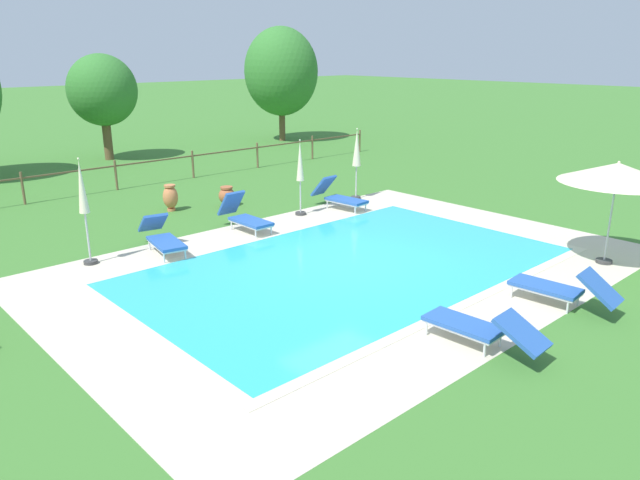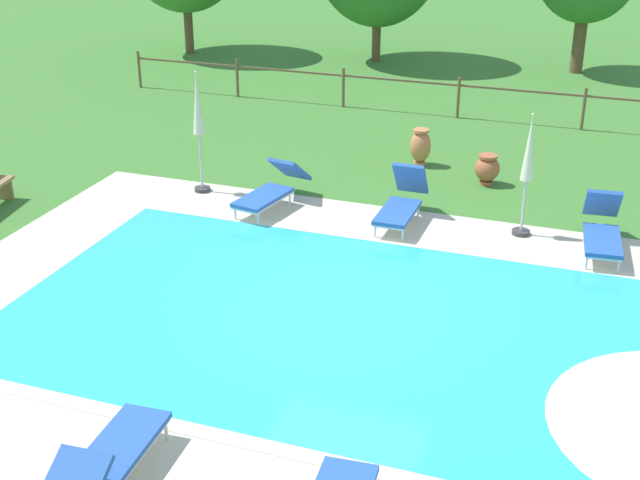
{
  "view_description": "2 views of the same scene",
  "coord_description": "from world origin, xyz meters",
  "px_view_note": "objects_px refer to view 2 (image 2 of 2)",
  "views": [
    {
      "loc": [
        -9.15,
        -8.92,
        4.67
      ],
      "look_at": [
        -0.47,
        0.5,
        0.6
      ],
      "focal_mm": 33.46,
      "sensor_mm": 36.0,
      "label": 1
    },
    {
      "loc": [
        3.48,
        -10.56,
        6.36
      ],
      "look_at": [
        -0.55,
        0.76,
        0.92
      ],
      "focal_mm": 48.91,
      "sensor_mm": 36.0,
      "label": 2
    }
  ],
  "objects_px": {
    "sun_lounger_south_near_corner": "(271,189)",
    "terracotta_urn_near_fence": "(420,146)",
    "patio_umbrella_closed_row_centre": "(528,160)",
    "patio_umbrella_closed_row_mid_west": "(198,115)",
    "sun_lounger_north_far": "(401,203)",
    "terracotta_urn_by_tree": "(487,168)",
    "sun_lounger_north_mid": "(109,456)",
    "sun_lounger_north_near_steps": "(602,230)"
  },
  "relations": [
    {
      "from": "sun_lounger_south_near_corner",
      "to": "terracotta_urn_near_fence",
      "type": "bearing_deg",
      "value": 58.03
    },
    {
      "from": "terracotta_urn_near_fence",
      "to": "patio_umbrella_closed_row_centre",
      "type": "bearing_deg",
      "value": -49.48
    },
    {
      "from": "sun_lounger_south_near_corner",
      "to": "patio_umbrella_closed_row_mid_west",
      "type": "distance_m",
      "value": 2.08
    },
    {
      "from": "sun_lounger_north_far",
      "to": "patio_umbrella_closed_row_centre",
      "type": "height_order",
      "value": "patio_umbrella_closed_row_centre"
    },
    {
      "from": "sun_lounger_north_far",
      "to": "terracotta_urn_by_tree",
      "type": "distance_m",
      "value": 2.8
    },
    {
      "from": "sun_lounger_north_mid",
      "to": "patio_umbrella_closed_row_centre",
      "type": "relative_size",
      "value": 0.93
    },
    {
      "from": "sun_lounger_south_near_corner",
      "to": "patio_umbrella_closed_row_centre",
      "type": "height_order",
      "value": "patio_umbrella_closed_row_centre"
    },
    {
      "from": "sun_lounger_north_near_steps",
      "to": "sun_lounger_north_mid",
      "type": "xyz_separation_m",
      "value": [
        -4.68,
        -8.04,
        -0.04
      ]
    },
    {
      "from": "patio_umbrella_closed_row_centre",
      "to": "terracotta_urn_near_fence",
      "type": "distance_m",
      "value": 4.12
    },
    {
      "from": "sun_lounger_north_mid",
      "to": "patio_umbrella_closed_row_centre",
      "type": "distance_m",
      "value": 8.99
    },
    {
      "from": "patio_umbrella_closed_row_centre",
      "to": "terracotta_urn_near_fence",
      "type": "xyz_separation_m",
      "value": [
        -2.6,
        3.05,
        -0.97
      ]
    },
    {
      "from": "sun_lounger_north_near_steps",
      "to": "patio_umbrella_closed_row_centre",
      "type": "distance_m",
      "value": 1.73
    },
    {
      "from": "sun_lounger_south_near_corner",
      "to": "patio_umbrella_closed_row_mid_west",
      "type": "height_order",
      "value": "patio_umbrella_closed_row_mid_west"
    },
    {
      "from": "patio_umbrella_closed_row_mid_west",
      "to": "patio_umbrella_closed_row_centre",
      "type": "distance_m",
      "value": 6.37
    },
    {
      "from": "patio_umbrella_closed_row_mid_west",
      "to": "terracotta_urn_near_fence",
      "type": "bearing_deg",
      "value": 38.8
    },
    {
      "from": "sun_lounger_south_near_corner",
      "to": "terracotta_urn_by_tree",
      "type": "relative_size",
      "value": 3.26
    },
    {
      "from": "sun_lounger_south_near_corner",
      "to": "patio_umbrella_closed_row_mid_west",
      "type": "relative_size",
      "value": 0.84
    },
    {
      "from": "terracotta_urn_near_fence",
      "to": "terracotta_urn_by_tree",
      "type": "height_order",
      "value": "terracotta_urn_near_fence"
    },
    {
      "from": "sun_lounger_south_near_corner",
      "to": "sun_lounger_north_far",
      "type": "bearing_deg",
      "value": 2.77
    },
    {
      "from": "patio_umbrella_closed_row_mid_west",
      "to": "terracotta_urn_by_tree",
      "type": "xyz_separation_m",
      "value": [
        5.34,
        2.32,
        -1.23
      ]
    },
    {
      "from": "patio_umbrella_closed_row_mid_west",
      "to": "patio_umbrella_closed_row_centre",
      "type": "xyz_separation_m",
      "value": [
        6.37,
        -0.02,
        -0.17
      ]
    },
    {
      "from": "sun_lounger_north_mid",
      "to": "sun_lounger_south_near_corner",
      "type": "xyz_separation_m",
      "value": [
        -1.41,
        7.97,
        0.02
      ]
    },
    {
      "from": "terracotta_urn_by_tree",
      "to": "terracotta_urn_near_fence",
      "type": "bearing_deg",
      "value": 155.98
    },
    {
      "from": "patio_umbrella_closed_row_mid_west",
      "to": "terracotta_urn_by_tree",
      "type": "distance_m",
      "value": 5.95
    },
    {
      "from": "sun_lounger_north_far",
      "to": "terracotta_urn_near_fence",
      "type": "bearing_deg",
      "value": 97.55
    },
    {
      "from": "sun_lounger_north_near_steps",
      "to": "sun_lounger_north_far",
      "type": "relative_size",
      "value": 1.06
    },
    {
      "from": "patio_umbrella_closed_row_centre",
      "to": "terracotta_urn_by_tree",
      "type": "distance_m",
      "value": 2.77
    },
    {
      "from": "sun_lounger_north_far",
      "to": "terracotta_urn_by_tree",
      "type": "xyz_separation_m",
      "value": [
        1.14,
        2.55,
        -0.05
      ]
    },
    {
      "from": "sun_lounger_north_near_steps",
      "to": "terracotta_urn_by_tree",
      "type": "bearing_deg",
      "value": 132.8
    },
    {
      "from": "sun_lounger_north_near_steps",
      "to": "sun_lounger_north_far",
      "type": "height_order",
      "value": "sun_lounger_north_far"
    },
    {
      "from": "sun_lounger_north_near_steps",
      "to": "patio_umbrella_closed_row_mid_west",
      "type": "bearing_deg",
      "value": 177.96
    },
    {
      "from": "sun_lounger_north_near_steps",
      "to": "terracotta_urn_by_tree",
      "type": "xyz_separation_m",
      "value": [
        -2.41,
        2.6,
        -0.05
      ]
    },
    {
      "from": "patio_umbrella_closed_row_centre",
      "to": "patio_umbrella_closed_row_mid_west",
      "type": "bearing_deg",
      "value": 179.8
    },
    {
      "from": "patio_umbrella_closed_row_centre",
      "to": "sun_lounger_north_far",
      "type": "bearing_deg",
      "value": -174.52
    },
    {
      "from": "patio_umbrella_closed_row_mid_west",
      "to": "terracotta_urn_by_tree",
      "type": "height_order",
      "value": "patio_umbrella_closed_row_mid_west"
    },
    {
      "from": "sun_lounger_north_near_steps",
      "to": "sun_lounger_south_near_corner",
      "type": "height_order",
      "value": "sun_lounger_north_near_steps"
    },
    {
      "from": "patio_umbrella_closed_row_centre",
      "to": "sun_lounger_south_near_corner",
      "type": "bearing_deg",
      "value": -175.98
    },
    {
      "from": "sun_lounger_north_near_steps",
      "to": "patio_umbrella_closed_row_mid_west",
      "type": "relative_size",
      "value": 0.79
    },
    {
      "from": "patio_umbrella_closed_row_mid_west",
      "to": "terracotta_urn_near_fence",
      "type": "distance_m",
      "value": 4.96
    },
    {
      "from": "sun_lounger_north_mid",
      "to": "sun_lounger_north_far",
      "type": "xyz_separation_m",
      "value": [
        1.13,
        8.09,
        0.04
      ]
    },
    {
      "from": "sun_lounger_south_near_corner",
      "to": "terracotta_urn_by_tree",
      "type": "height_order",
      "value": "sun_lounger_south_near_corner"
    },
    {
      "from": "sun_lounger_north_near_steps",
      "to": "sun_lounger_north_mid",
      "type": "bearing_deg",
      "value": -120.18
    }
  ]
}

